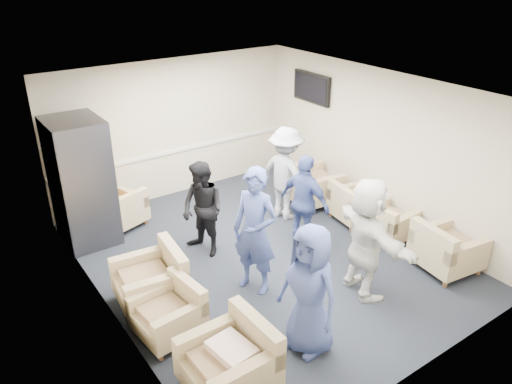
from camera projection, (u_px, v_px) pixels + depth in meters
floor at (264, 257)px, 8.04m from camera, size 6.00×6.00×0.00m
ceiling at (265, 91)px, 6.88m from camera, size 6.00×6.00×0.00m
back_wall at (174, 129)px, 9.68m from camera, size 5.00×0.02×2.70m
front_wall at (432, 276)px, 5.24m from camera, size 5.00×0.02×2.70m
left_wall at (101, 228)px, 6.16m from camera, size 0.02×6.00×2.70m
right_wall at (380, 147)px, 8.76m from camera, size 0.02×6.00×2.70m
chair_rail at (176, 151)px, 9.86m from camera, size 4.98×0.04×0.06m
tv at (312, 88)px, 9.75m from camera, size 0.10×1.00×0.58m
armchair_left_near at (233, 363)px, 5.46m from camera, size 0.90×0.90×0.71m
armchair_left_mid at (171, 314)px, 6.29m from camera, size 0.83×0.83×0.61m
armchair_left_far at (154, 281)px, 6.84m from camera, size 0.96×0.96×0.70m
armchair_right_near at (445, 251)px, 7.57m from camera, size 0.96×0.96×0.68m
armchair_right_midnear at (386, 224)px, 8.41m from camera, size 0.81×0.81×0.61m
armchair_right_midfar at (354, 205)px, 9.01m from camera, size 0.88×0.88×0.62m
armchair_right_far at (310, 186)px, 9.61m from camera, size 1.02×1.02×0.73m
armchair_corner at (122, 211)px, 8.82m from camera, size 0.95×0.95×0.60m
vending_machine at (82, 182)px, 8.12m from camera, size 0.86×1.00×2.12m
backpack at (177, 285)px, 6.90m from camera, size 0.37×0.33×0.53m
pillow at (232, 351)px, 5.37m from camera, size 0.43×0.54×0.14m
person_front_left at (310, 290)px, 5.85m from camera, size 0.66×0.90×1.69m
person_mid_left at (255, 231)px, 6.91m from camera, size 0.69×0.81×1.87m
person_back_left at (203, 210)px, 7.84m from camera, size 0.75×0.88×1.56m
person_back_right at (286, 174)px, 8.91m from camera, size 0.87×1.23×1.73m
person_mid_right at (305, 203)px, 8.00m from camera, size 0.57×1.00×1.61m
person_front_right at (367, 238)px, 6.85m from camera, size 0.88×1.73×1.78m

